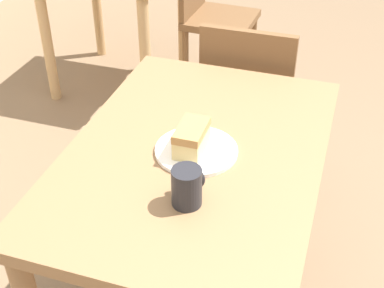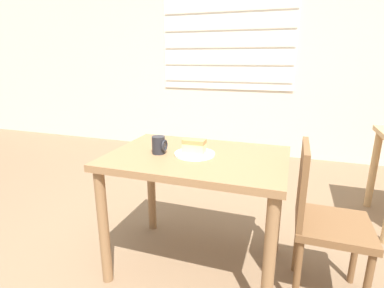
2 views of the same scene
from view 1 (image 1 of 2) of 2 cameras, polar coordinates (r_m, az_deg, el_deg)
name	(u,v)px [view 1 (image 1 of 2)]	position (r m, az deg, el deg)	size (l,w,h in m)	color
dining_table_near	(196,181)	(1.59, 0.39, -3.97)	(1.03, 0.71, 0.75)	olive
chair_near_window	(249,108)	(2.24, 6.09, 3.88)	(0.38, 0.38, 0.87)	brown
chair_far_corner	(211,12)	(3.16, 2.02, 13.94)	(0.39, 0.39, 0.87)	brown
plate	(196,151)	(1.51, 0.47, -0.70)	(0.23, 0.23, 0.01)	white
cake_slice	(192,138)	(1.48, -0.04, 0.64)	(0.13, 0.08, 0.08)	#E0C67F
coffee_mug	(187,186)	(1.32, -0.52, -4.51)	(0.08, 0.08, 0.10)	#232328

